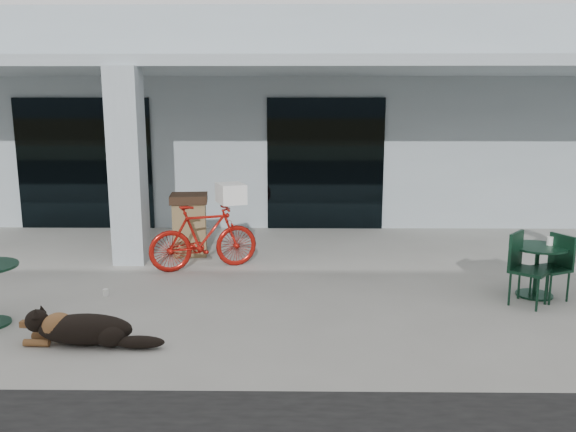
{
  "coord_description": "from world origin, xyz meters",
  "views": [
    {
      "loc": [
        1.17,
        -6.6,
        2.48
      ],
      "look_at": [
        1.07,
        1.12,
        1.0
      ],
      "focal_mm": 35.0,
      "sensor_mm": 36.0,
      "label": 1
    }
  ],
  "objects_px": {
    "bicycle": "(204,237)",
    "trash_receptacle": "(190,225)",
    "dog": "(85,328)",
    "cafe_chair_far_a": "(529,270)",
    "cafe_table_far": "(536,271)",
    "cafe_chair_far_b": "(551,268)"
  },
  "relations": [
    {
      "from": "trash_receptacle",
      "to": "cafe_chair_far_a",
      "type": "bearing_deg",
      "value": -27.51
    },
    {
      "from": "dog",
      "to": "cafe_chair_far_a",
      "type": "xyz_separation_m",
      "value": [
        5.21,
        1.31,
        0.27
      ]
    },
    {
      "from": "bicycle",
      "to": "cafe_chair_far_a",
      "type": "xyz_separation_m",
      "value": [
        4.41,
        -1.59,
        -0.05
      ]
    },
    {
      "from": "bicycle",
      "to": "cafe_table_far",
      "type": "height_order",
      "value": "bicycle"
    },
    {
      "from": "cafe_table_far",
      "to": "trash_receptacle",
      "type": "bearing_deg",
      "value": 157.04
    },
    {
      "from": "cafe_table_far",
      "to": "trash_receptacle",
      "type": "relative_size",
      "value": 0.7
    },
    {
      "from": "cafe_table_far",
      "to": "trash_receptacle",
      "type": "xyz_separation_m",
      "value": [
        -5.03,
        2.13,
        0.18
      ]
    },
    {
      "from": "bicycle",
      "to": "cafe_chair_far_a",
      "type": "bearing_deg",
      "value": -131.54
    },
    {
      "from": "dog",
      "to": "cafe_table_far",
      "type": "distance_m",
      "value": 5.71
    },
    {
      "from": "trash_receptacle",
      "to": "cafe_table_far",
      "type": "bearing_deg",
      "value": -22.96
    },
    {
      "from": "bicycle",
      "to": "dog",
      "type": "relative_size",
      "value": 1.47
    },
    {
      "from": "cafe_table_far",
      "to": "cafe_chair_far_b",
      "type": "distance_m",
      "value": 0.21
    },
    {
      "from": "dog",
      "to": "cafe_chair_far_a",
      "type": "relative_size",
      "value": 1.25
    },
    {
      "from": "cafe_table_far",
      "to": "trash_receptacle",
      "type": "distance_m",
      "value": 5.47
    },
    {
      "from": "bicycle",
      "to": "trash_receptacle",
      "type": "bearing_deg",
      "value": 1.44
    },
    {
      "from": "cafe_chair_far_a",
      "to": "cafe_chair_far_b",
      "type": "relative_size",
      "value": 1.08
    },
    {
      "from": "dog",
      "to": "bicycle",
      "type": "bearing_deg",
      "value": 76.92
    },
    {
      "from": "dog",
      "to": "cafe_chair_far_a",
      "type": "height_order",
      "value": "cafe_chair_far_a"
    },
    {
      "from": "bicycle",
      "to": "cafe_chair_far_a",
      "type": "relative_size",
      "value": 1.83
    },
    {
      "from": "cafe_chair_far_b",
      "to": "bicycle",
      "type": "bearing_deg",
      "value": -130.49
    },
    {
      "from": "cafe_chair_far_a",
      "to": "cafe_chair_far_b",
      "type": "xyz_separation_m",
      "value": [
        0.36,
        0.21,
        -0.03
      ]
    },
    {
      "from": "cafe_table_far",
      "to": "cafe_chair_far_b",
      "type": "xyz_separation_m",
      "value": [
        0.12,
        -0.15,
        0.09
      ]
    }
  ]
}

